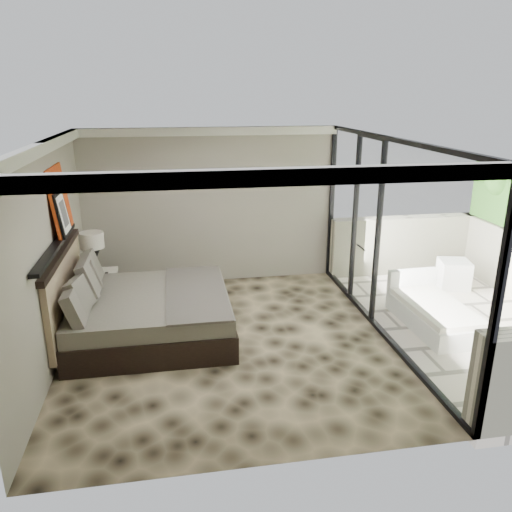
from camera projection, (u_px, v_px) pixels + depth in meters
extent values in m
plane|color=black|center=(229.00, 342.00, 7.05)|extent=(5.00, 5.00, 0.00)
cube|color=silver|center=(225.00, 141.00, 6.18)|extent=(4.50, 5.00, 0.02)
cube|color=gray|center=(211.00, 207.00, 8.95)|extent=(4.50, 0.02, 2.80)
cube|color=gray|center=(49.00, 257.00, 6.26)|extent=(0.02, 5.00, 2.80)
cube|color=white|center=(386.00, 240.00, 6.98)|extent=(0.08, 5.00, 2.80)
cube|color=beige|center=(470.00, 326.00, 7.68)|extent=(3.00, 5.00, 0.12)
cube|color=black|center=(55.00, 247.00, 6.33)|extent=(0.12, 2.20, 0.05)
cube|color=black|center=(153.00, 322.00, 7.22)|extent=(2.23, 2.13, 0.38)
cube|color=#625E52|center=(151.00, 303.00, 7.13)|extent=(2.17, 2.07, 0.23)
cube|color=#44403B|center=(196.00, 292.00, 7.19)|extent=(0.85, 2.11, 0.03)
cube|color=#8B7158|center=(65.00, 292.00, 6.87)|extent=(0.08, 2.23, 1.06)
cube|color=black|center=(100.00, 286.00, 8.33)|extent=(0.69, 0.69, 0.57)
cone|color=black|center=(95.00, 267.00, 8.22)|extent=(0.22, 0.22, 0.20)
cone|color=black|center=(94.00, 256.00, 8.16)|extent=(0.22, 0.22, 0.20)
cylinder|color=silver|center=(92.00, 240.00, 8.08)|extent=(0.38, 0.38, 0.26)
cube|color=#B5350F|center=(59.00, 200.00, 6.77)|extent=(0.13, 0.90, 0.90)
cube|color=black|center=(62.00, 213.00, 6.65)|extent=(0.11, 0.50, 0.60)
cube|color=silver|center=(453.00, 274.00, 8.97)|extent=(0.61, 0.61, 0.51)
cube|color=white|center=(435.00, 318.00, 7.49)|extent=(0.86, 1.65, 0.28)
cube|color=silver|center=(436.00, 306.00, 7.43)|extent=(0.81, 1.55, 0.08)
cube|color=white|center=(412.00, 280.00, 8.10)|extent=(0.82, 0.14, 0.36)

